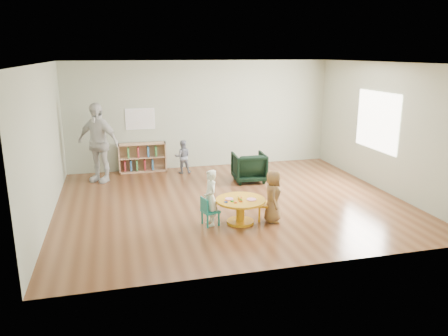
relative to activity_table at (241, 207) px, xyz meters
name	(u,v)px	position (x,y,z in m)	size (l,w,h in m)	color
room	(232,110)	(0.16, 1.18, 1.58)	(7.10, 7.00, 2.80)	brown
activity_table	(241,207)	(0.00, 0.00, 0.00)	(0.89, 0.89, 0.49)	orange
kid_chair_left	(208,210)	(-0.59, 0.03, -0.03)	(0.34, 0.34, 0.52)	#177F76
kid_chair_right	(269,203)	(0.55, 0.01, 0.01)	(0.41, 0.41, 0.60)	orange
bookshelf	(142,157)	(-1.47, 4.04, 0.06)	(1.20, 0.30, 0.75)	tan
alphabet_poster	(140,119)	(-1.46, 4.17, 1.04)	(0.74, 0.01, 0.54)	white
armchair	(249,167)	(0.94, 2.49, 0.04)	(0.74, 0.76, 0.69)	black
child_left	(210,198)	(-0.54, 0.05, 0.20)	(0.37, 0.24, 1.01)	white
child_right	(273,196)	(0.58, -0.09, 0.17)	(0.47, 0.31, 0.97)	orange
toddler	(183,157)	(-0.47, 3.61, 0.12)	(0.41, 0.32, 0.85)	#18233E
adult_caretaker	(98,143)	(-2.51, 3.38, 0.63)	(1.10, 0.46, 1.88)	silver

